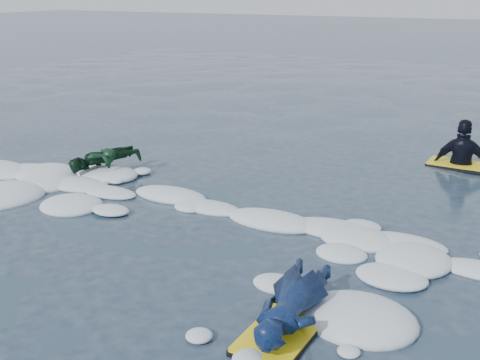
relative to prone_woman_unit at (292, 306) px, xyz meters
name	(u,v)px	position (x,y,z in m)	size (l,w,h in m)	color
ground	(152,251)	(-2.17, 0.74, -0.21)	(120.00, 120.00, 0.00)	#182E3B
foam_band	(198,223)	(-2.17, 1.77, -0.21)	(12.00, 3.10, 0.30)	white
prone_woman_unit	(292,306)	(0.00, 0.00, 0.00)	(0.77, 1.64, 0.41)	black
prone_child_unit	(105,163)	(-4.68, 2.82, 0.03)	(1.06, 1.33, 0.47)	black
waiting_rider_unit	(461,167)	(0.52, 6.20, -0.20)	(1.17, 0.67, 1.72)	black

